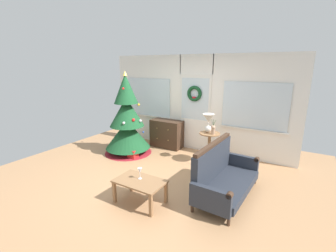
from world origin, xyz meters
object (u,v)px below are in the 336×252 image
object	(u,v)px
flower_vase	(213,129)
gift_box	(133,154)
table_lamp	(208,120)
settee_sofa	(222,175)
wine_glass	(140,171)
coffee_table	(140,184)
side_table	(209,142)
dresser_cabinet	(167,134)
christmas_tree	(127,123)

from	to	relation	value
flower_vase	gift_box	xyz separation A→B (m)	(-1.84, -0.66, -0.75)
table_lamp	flower_vase	bearing A→B (deg)	-32.01
settee_sofa	wine_glass	xyz separation A→B (m)	(-1.14, -0.90, 0.17)
flower_vase	wine_glass	world-z (taller)	flower_vase
coffee_table	gift_box	size ratio (longest dim) A/B	3.89
side_table	wine_glass	world-z (taller)	side_table
dresser_cabinet	side_table	size ratio (longest dim) A/B	1.22
dresser_cabinet	flower_vase	xyz separation A→B (m)	(1.54, -0.50, 0.47)
side_table	christmas_tree	bearing A→B (deg)	-167.29
side_table	table_lamp	xyz separation A→B (m)	(-0.06, 0.04, 0.50)
christmas_tree	settee_sofa	xyz separation A→B (m)	(2.82, -0.77, -0.44)
settee_sofa	gift_box	bearing A→B (deg)	167.94
settee_sofa	table_lamp	xyz separation A→B (m)	(-0.78, 1.28, 0.65)
settee_sofa	table_lamp	bearing A→B (deg)	121.41
table_lamp	dresser_cabinet	bearing A→B (deg)	163.98
dresser_cabinet	side_table	world-z (taller)	dresser_cabinet
christmas_tree	side_table	bearing A→B (deg)	12.71
gift_box	coffee_table	bearing A→B (deg)	-47.46
christmas_tree	wine_glass	size ratio (longest dim) A/B	10.97
wine_glass	gift_box	xyz separation A→B (m)	(-1.32, 1.42, -0.44)
coffee_table	flower_vase	bearing A→B (deg)	77.28
settee_sofa	wine_glass	world-z (taller)	settee_sofa
gift_box	wine_glass	bearing A→B (deg)	-47.11
coffee_table	side_table	bearing A→B (deg)	80.13
christmas_tree	gift_box	world-z (taller)	christmas_tree
side_table	flower_vase	bearing A→B (deg)	-30.96
table_lamp	coffee_table	world-z (taller)	table_lamp
table_lamp	flower_vase	distance (m)	0.25
coffee_table	christmas_tree	bearing A→B (deg)	134.85
side_table	coffee_table	distance (m)	2.24
settee_sofa	wine_glass	distance (m)	1.46
flower_vase	christmas_tree	bearing A→B (deg)	-169.36
side_table	gift_box	world-z (taller)	side_table
flower_vase	wine_glass	size ratio (longest dim) A/B	1.79
christmas_tree	table_lamp	bearing A→B (deg)	14.13
gift_box	dresser_cabinet	bearing A→B (deg)	75.38
settee_sofa	flower_vase	size ratio (longest dim) A/B	4.76
christmas_tree	gift_box	size ratio (longest dim) A/B	9.85
side_table	coffee_table	bearing A→B (deg)	-99.87
dresser_cabinet	wine_glass	world-z (taller)	dresser_cabinet
flower_vase	wine_glass	bearing A→B (deg)	-103.98
christmas_tree	wine_glass	world-z (taller)	christmas_tree
settee_sofa	coffee_table	size ratio (longest dim) A/B	1.97
coffee_table	gift_box	world-z (taller)	coffee_table
dresser_cabinet	coffee_table	distance (m)	2.84
dresser_cabinet	gift_box	distance (m)	1.22
side_table	flower_vase	distance (m)	0.35
settee_sofa	gift_box	size ratio (longest dim) A/B	7.67
flower_vase	coffee_table	world-z (taller)	flower_vase
wine_glass	gift_box	size ratio (longest dim) A/B	0.90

